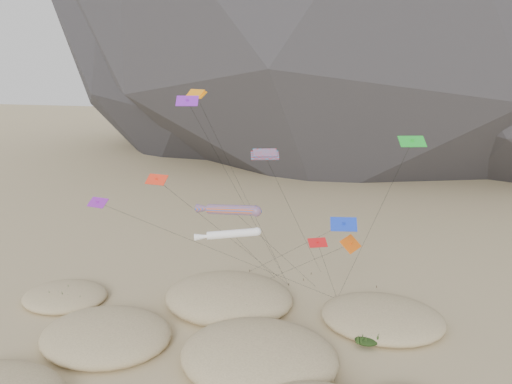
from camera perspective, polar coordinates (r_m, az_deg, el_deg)
dunes at (r=47.45m, az=-5.23°, el=-17.90°), size 47.00×35.10×4.06m
dune_grass at (r=46.19m, az=-5.37°, el=-18.73°), size 42.51×29.47×1.52m
kite_stakes at (r=62.32m, az=4.20°, el=-10.18°), size 19.26×6.24×0.30m
rainbow_tube_kite at (r=49.67m, az=-3.03°, el=-2.04°), size 11.46×11.29×12.83m
white_tube_kite at (r=49.49m, az=-3.08°, el=-4.83°), size 6.46×13.51×10.42m
orange_parafoil at (r=53.63m, az=-6.76°, el=10.78°), size 9.21×9.49×23.49m
multi_parafoil at (r=45.42m, az=1.12°, el=4.11°), size 4.92×17.57×18.62m
delta_kites at (r=45.04m, az=2.29°, el=-0.12°), size 31.15×19.25×23.14m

